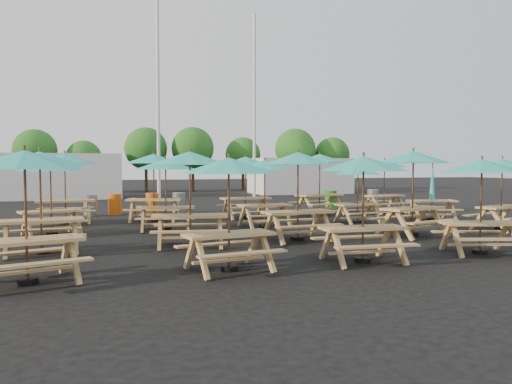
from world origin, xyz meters
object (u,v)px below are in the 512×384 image
object	(u,v)px
picnic_unit_9	(298,164)
picnic_unit_13	(413,162)
picnic_unit_7	(154,163)
picnic_unit_1	(40,165)
picnic_unit_10	(265,169)
picnic_unit_19	(385,167)
picnic_unit_3	(65,163)
waste_bin_4	(331,200)
waste_bin_1	(115,204)
picnic_unit_0	(25,168)
picnic_unit_11	(246,165)
picnic_unit_4	(229,173)
waste_bin_3	(179,203)
waste_bin_0	(90,205)
waste_bin_2	(152,203)
picnic_unit_8	(363,170)
picnic_unit_12	(482,172)
picnic_unit_5	(190,164)
picnic_unit_17	(502,168)
picnic_unit_6	(166,169)
picnic_unit_18	(432,196)
waste_bin_5	(373,198)
picnic_unit_14	(358,174)
picnic_unit_2	(50,170)
picnic_unit_15	(320,162)

from	to	relation	value
picnic_unit_9	picnic_unit_13	bearing A→B (deg)	-8.26
picnic_unit_7	picnic_unit_1	bearing A→B (deg)	-103.85
picnic_unit_10	picnic_unit_19	world-z (taller)	picnic_unit_19
picnic_unit_3	waste_bin_4	size ratio (longest dim) A/B	2.87
waste_bin_1	picnic_unit_19	bearing A→B (deg)	-14.33
picnic_unit_0	picnic_unit_9	size ratio (longest dim) A/B	1.01
picnic_unit_11	picnic_unit_4	bearing A→B (deg)	-111.85
waste_bin_3	waste_bin_4	xyz separation A→B (m)	(7.08, -0.45, 0.00)
waste_bin_0	waste_bin_3	bearing A→B (deg)	6.36
picnic_unit_13	waste_bin_2	xyz separation A→B (m)	(-6.48, 9.31, -1.70)
picnic_unit_8	picnic_unit_10	xyz separation A→B (m)	(-0.01, 6.45, -0.01)
picnic_unit_3	picnic_unit_12	size ratio (longest dim) A/B	1.08
picnic_unit_5	picnic_unit_19	distance (m)	11.52
waste_bin_1	picnic_unit_1	bearing A→B (deg)	-101.96
picnic_unit_5	waste_bin_3	bearing A→B (deg)	93.13
picnic_unit_17	waste_bin_2	size ratio (longest dim) A/B	2.75
picnic_unit_6	waste_bin_4	world-z (taller)	picnic_unit_6
picnic_unit_10	picnic_unit_18	size ratio (longest dim) A/B	1.00
picnic_unit_0	picnic_unit_17	distance (m)	13.80
waste_bin_1	waste_bin_2	size ratio (longest dim) A/B	1.00
picnic_unit_0	picnic_unit_4	size ratio (longest dim) A/B	1.11
waste_bin_2	waste_bin_4	bearing A→B (deg)	-3.18
picnic_unit_1	picnic_unit_17	world-z (taller)	picnic_unit_1
picnic_unit_3	waste_bin_0	size ratio (longest dim) A/B	2.87
picnic_unit_7	waste_bin_0	world-z (taller)	picnic_unit_7
picnic_unit_12	waste_bin_3	world-z (taller)	picnic_unit_12
picnic_unit_1	picnic_unit_6	xyz separation A→B (m)	(3.31, 3.29, -0.11)
picnic_unit_1	waste_bin_0	distance (m)	8.97
picnic_unit_4	waste_bin_5	distance (m)	16.19
picnic_unit_9	waste_bin_5	bearing A→B (deg)	44.41
picnic_unit_12	picnic_unit_5	bearing A→B (deg)	169.76
picnic_unit_14	picnic_unit_2	bearing A→B (deg)	174.49
picnic_unit_12	picnic_unit_4	bearing A→B (deg)	-163.53
picnic_unit_18	picnic_unit_5	bearing A→B (deg)	-145.49
picnic_unit_19	waste_bin_5	xyz separation A→B (m)	(1.09, 2.75, -1.56)
picnic_unit_1	picnic_unit_18	size ratio (longest dim) A/B	1.06
picnic_unit_9	picnic_unit_18	xyz separation A→B (m)	(6.78, 3.25, -1.17)
picnic_unit_18	waste_bin_3	size ratio (longest dim) A/B	2.57
picnic_unit_5	picnic_unit_10	size ratio (longest dim) A/B	1.07
waste_bin_1	waste_bin_4	bearing A→B (deg)	-2.54
picnic_unit_12	picnic_unit_19	world-z (taller)	picnic_unit_19
picnic_unit_15	picnic_unit_3	bearing A→B (deg)	168.09
picnic_unit_4	picnic_unit_17	world-z (taller)	picnic_unit_17
picnic_unit_11	waste_bin_0	size ratio (longest dim) A/B	2.77
picnic_unit_5	picnic_unit_17	xyz separation A→B (m)	(9.99, 0.24, -0.12)
picnic_unit_13	picnic_unit_19	distance (m)	7.16
picnic_unit_18	waste_bin_4	xyz separation A→B (m)	(-1.53, 5.41, -0.49)
picnic_unit_0	waste_bin_1	world-z (taller)	picnic_unit_0
waste_bin_1	waste_bin_5	size ratio (longest dim) A/B	1.00
picnic_unit_2	picnic_unit_9	distance (m)	7.20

